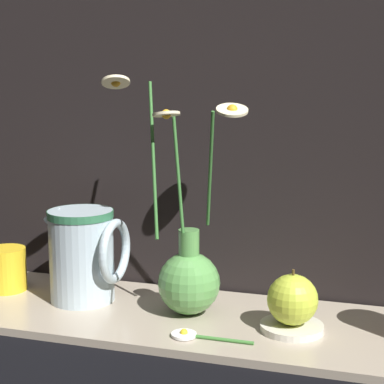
{
  "coord_description": "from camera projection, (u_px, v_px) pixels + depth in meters",
  "views": [
    {
      "loc": [
        0.27,
        -0.89,
        0.37
      ],
      "look_at": [
        -0.0,
        0.0,
        0.2
      ],
      "focal_mm": 60.0,
      "sensor_mm": 36.0,
      "label": 1
    }
  ],
  "objects": [
    {
      "name": "ground_plane",
      "position": [
        194.0,
        323.0,
        0.98
      ],
      "size": [
        6.0,
        6.0,
        0.0
      ],
      "primitive_type": "plane",
      "color": "black"
    },
    {
      "name": "shelf",
      "position": [
        194.0,
        320.0,
        0.98
      ],
      "size": [
        0.82,
        0.25,
        0.01
      ],
      "color": "tan",
      "rests_on": "ground_plane"
    },
    {
      "name": "vase_with_flowers",
      "position": [
        189.0,
        274.0,
        0.98
      ],
      "size": [
        0.21,
        0.13,
        0.36
      ],
      "color": "#59994C",
      "rests_on": "shelf"
    },
    {
      "name": "yellow_mug",
      "position": [
        5.0,
        269.0,
        1.1
      ],
      "size": [
        0.08,
        0.07,
        0.07
      ],
      "color": "yellow",
      "rests_on": "shelf"
    },
    {
      "name": "ceramic_pitcher",
      "position": [
        84.0,
        252.0,
        1.04
      ],
      "size": [
        0.13,
        0.11,
        0.16
      ],
      "color": "silver",
      "rests_on": "shelf"
    },
    {
      "name": "saucer_plate",
      "position": [
        292.0,
        327.0,
        0.92
      ],
      "size": [
        0.09,
        0.09,
        0.01
      ],
      "color": "silver",
      "rests_on": "shelf"
    },
    {
      "name": "orange_fruit",
      "position": [
        292.0,
        300.0,
        0.92
      ],
      "size": [
        0.07,
        0.07,
        0.08
      ],
      "color": "#B7C638",
      "rests_on": "saucer_plate"
    },
    {
      "name": "loose_daisy",
      "position": [
        193.0,
        336.0,
        0.9
      ],
      "size": [
        0.12,
        0.04,
        0.01
      ],
      "color": "#3D7A33",
      "rests_on": "shelf"
    }
  ]
}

